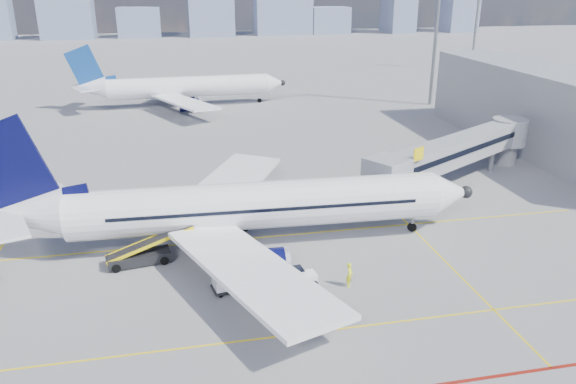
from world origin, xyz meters
name	(u,v)px	position (x,y,z in m)	size (l,w,h in m)	color
ground	(267,286)	(0.00, 0.00, 0.00)	(420.00, 420.00, 0.00)	gray
apron_markings	(269,318)	(-0.58, -3.91, 0.01)	(90.00, 35.12, 0.01)	yellow
jet_bridge	(463,149)	(23.51, 16.91, 3.74)	(23.55, 15.78, 6.30)	#989BA0
terminal_block	(550,111)	(39.95, 26.00, 5.00)	(10.00, 42.00, 10.00)	#989BA0
floodlight_mast_ne	(437,23)	(38.00, 55.00, 13.59)	(3.20, 0.61, 25.45)	gray
floodlight_mast_far	(478,10)	(65.00, 90.00, 13.59)	(3.20, 0.61, 25.45)	gray
distant_skyline	(174,1)	(-2.18, 190.00, 12.94)	(248.94, 15.27, 31.77)	gray
main_aircraft	(237,207)	(-1.20, 7.18, 3.22)	(39.52, 34.43, 11.52)	white
second_aircraft	(180,87)	(-4.22, 62.15, 3.23)	(36.02, 31.38, 10.67)	white
baggage_tug	(300,277)	(2.29, -0.37, 0.68)	(2.16, 1.46, 1.41)	white
cargo_dolly	(235,277)	(-2.25, 0.02, 0.97)	(3.42, 1.99, 1.76)	black
belt_loader	(141,255)	(-8.78, 5.32, 0.70)	(6.74, 2.47, 2.71)	black
ramp_worker	(350,275)	(5.64, -1.14, 0.91)	(0.66, 0.43, 1.82)	#EDFB1A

